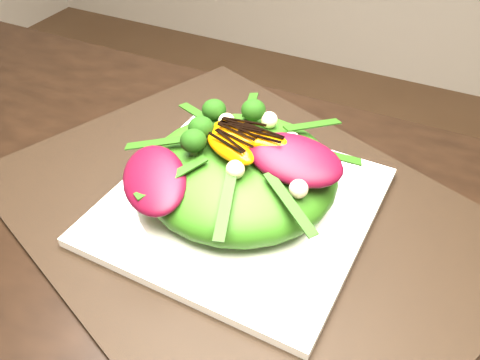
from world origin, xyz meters
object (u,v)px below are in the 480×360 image
at_px(placemat, 240,210).
at_px(plate_base, 240,205).
at_px(lettuce_mound, 240,174).
at_px(orange_segment, 242,128).
at_px(dining_table, 121,320).
at_px(salad_bowl, 240,196).

height_order(placemat, plate_base, plate_base).
distance_m(lettuce_mound, orange_segment, 0.05).
relative_size(dining_table, plate_base, 5.61).
relative_size(salad_bowl, lettuce_mound, 1.09).
relative_size(salad_bowl, orange_segment, 3.52).
xyz_separation_m(plate_base, lettuce_mound, (0.00, 0.00, 0.05)).
bearing_deg(orange_segment, salad_bowl, -68.77).
relative_size(dining_table, orange_segment, 24.22).
distance_m(plate_base, salad_bowl, 0.01).
xyz_separation_m(placemat, salad_bowl, (-0.00, 0.00, 0.02)).
xyz_separation_m(salad_bowl, lettuce_mound, (0.00, 0.00, 0.03)).
bearing_deg(lettuce_mound, salad_bowl, 0.00).
relative_size(plate_base, orange_segment, 4.32).
bearing_deg(lettuce_mound, orange_segment, 111.23).
xyz_separation_m(plate_base, orange_segment, (-0.01, 0.02, 0.09)).
bearing_deg(orange_segment, lettuce_mound, -68.77).
distance_m(salad_bowl, orange_segment, 0.08).
xyz_separation_m(lettuce_mound, orange_segment, (-0.01, 0.02, 0.04)).
relative_size(placemat, salad_bowl, 2.40).
xyz_separation_m(plate_base, salad_bowl, (0.00, 0.00, 0.01)).
xyz_separation_m(placemat, lettuce_mound, (-0.00, 0.00, 0.05)).
height_order(salad_bowl, lettuce_mound, lettuce_mound).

